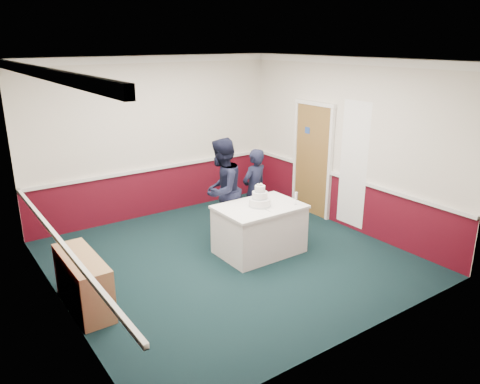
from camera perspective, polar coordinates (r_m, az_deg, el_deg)
ground at (r=7.39m, az=-1.27°, el=-8.11°), size 5.00×5.00×0.00m
room_shell at (r=7.31m, az=-3.56°, el=7.83°), size 5.00×5.00×3.00m
sideboard at (r=6.33m, az=-18.54°, el=-10.36°), size 0.41×1.20×0.70m
cake_table at (r=7.46m, az=2.38°, el=-4.50°), size 1.32×0.92×0.79m
wedding_cake at (r=7.28m, az=2.43°, el=-0.87°), size 0.35×0.35×0.36m
cake_knife at (r=7.15m, az=3.20°, el=-2.16°), size 0.03×0.22×0.00m
champagne_flute at (r=7.37m, az=6.85°, el=-0.52°), size 0.05×0.05×0.21m
person_man at (r=7.76m, az=-2.23°, el=0.18°), size 1.08×1.02×1.76m
person_woman at (r=8.21m, az=1.77°, el=0.22°), size 0.59×0.44×1.49m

